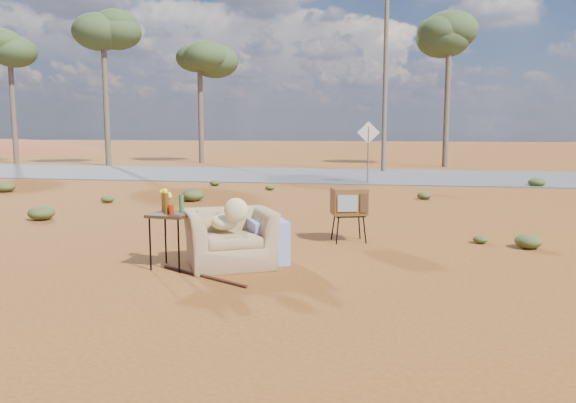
# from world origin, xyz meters

# --- Properties ---
(ground) EXTENTS (140.00, 140.00, 0.00)m
(ground) POSITION_xyz_m (0.00, 0.00, 0.00)
(ground) COLOR brown
(ground) RESTS_ON ground
(highway) EXTENTS (140.00, 7.00, 0.04)m
(highway) POSITION_xyz_m (0.00, 15.00, 0.02)
(highway) COLOR #565659
(highway) RESTS_ON ground
(armchair) EXTENTS (1.62, 1.48, 1.09)m
(armchair) POSITION_xyz_m (0.02, -0.09, 0.51)
(armchair) COLOR #947450
(armchair) RESTS_ON ground
(tv_unit) EXTENTS (0.69, 0.62, 0.94)m
(tv_unit) POSITION_xyz_m (1.52, 1.83, 0.70)
(tv_unit) COLOR black
(tv_unit) RESTS_ON ground
(side_table) EXTENTS (0.61, 0.61, 1.11)m
(side_table) POSITION_xyz_m (-0.87, -0.42, 0.82)
(side_table) COLOR #3A2615
(side_table) RESTS_ON ground
(rusty_bar) EXTENTS (1.43, 0.84, 0.04)m
(rusty_bar) POSITION_xyz_m (-0.24, -0.88, 0.02)
(rusty_bar) COLOR #4A2713
(rusty_bar) RESTS_ON ground
(road_sign) EXTENTS (0.78, 0.06, 2.19)m
(road_sign) POSITION_xyz_m (1.50, 12.00, 1.50)
(road_sign) COLOR brown
(road_sign) RESTS_ON ground
(eucalyptus_far_left) EXTENTS (3.20, 3.20, 7.10)m
(eucalyptus_far_left) POSITION_xyz_m (-18.00, 20.00, 5.94)
(eucalyptus_far_left) COLOR brown
(eucalyptus_far_left) RESTS_ON ground
(eucalyptus_left) EXTENTS (3.20, 3.20, 8.10)m
(eucalyptus_left) POSITION_xyz_m (-12.00, 19.00, 6.92)
(eucalyptus_left) COLOR brown
(eucalyptus_left) RESTS_ON ground
(eucalyptus_near_left) EXTENTS (3.20, 3.20, 6.60)m
(eucalyptus_near_left) POSITION_xyz_m (-8.00, 22.00, 5.45)
(eucalyptus_near_left) COLOR brown
(eucalyptus_near_left) RESTS_ON ground
(eucalyptus_center) EXTENTS (3.20, 3.20, 7.60)m
(eucalyptus_center) POSITION_xyz_m (5.00, 21.00, 6.43)
(eucalyptus_center) COLOR brown
(eucalyptus_center) RESTS_ON ground
(utility_pole_center) EXTENTS (1.40, 0.20, 8.00)m
(utility_pole_center) POSITION_xyz_m (2.00, 17.50, 4.15)
(utility_pole_center) COLOR brown
(utility_pole_center) RESTS_ON ground
(scrub_patch) EXTENTS (17.49, 8.07, 0.33)m
(scrub_patch) POSITION_xyz_m (-0.82, 4.41, 0.14)
(scrub_patch) COLOR #485726
(scrub_patch) RESTS_ON ground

